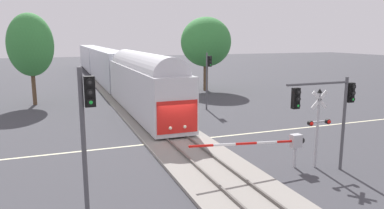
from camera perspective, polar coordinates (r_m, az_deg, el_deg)
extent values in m
plane|color=#3D3D42|center=(24.04, -2.45, -5.80)|extent=(220.00, 220.00, 0.00)
cube|color=beige|center=(24.03, -2.45, -5.79)|extent=(44.00, 0.20, 0.01)
cube|color=gray|center=(24.01, -2.46, -5.60)|extent=(4.40, 80.00, 0.18)
cube|color=#56514C|center=(23.76, -4.11, -5.39)|extent=(0.10, 80.00, 0.14)
cube|color=#56514C|center=(24.19, -0.84, -5.07)|extent=(0.10, 80.00, 0.14)
cube|color=silver|center=(32.27, -7.66, 2.47)|extent=(3.00, 18.86, 3.90)
cube|color=red|center=(23.41, -2.31, -1.99)|extent=(2.76, 0.08, 2.15)
cylinder|color=silver|center=(32.06, -7.74, 5.71)|extent=(2.76, 16.97, 2.76)
sphere|color=#F4F2CC|center=(23.41, -3.46, -3.72)|extent=(0.24, 0.24, 0.24)
sphere|color=#F4F2CC|center=(23.72, -1.15, -3.51)|extent=(0.24, 0.24, 0.24)
cube|color=#B7BCC6|center=(53.80, -13.07, 5.89)|extent=(3.00, 23.39, 4.60)
cube|color=black|center=(54.00, -11.49, 6.29)|extent=(0.04, 21.05, 0.90)
cube|color=gold|center=(54.13, -11.42, 4.76)|extent=(0.04, 21.52, 0.36)
cube|color=#B7BCC6|center=(77.89, -15.55, 7.16)|extent=(3.00, 23.39, 4.60)
cube|color=black|center=(78.03, -14.45, 7.44)|extent=(0.04, 21.05, 0.90)
cube|color=gold|center=(78.11, -14.39, 6.37)|extent=(0.04, 21.52, 0.36)
cylinder|color=#B7B7BC|center=(19.95, 15.92, -8.03)|extent=(0.14, 0.14, 1.10)
cube|color=#B7B7BC|center=(19.69, 16.05, -5.55)|extent=(0.56, 0.40, 0.70)
sphere|color=black|center=(19.89, 16.87, -5.42)|extent=(0.36, 0.36, 0.36)
cylinder|color=red|center=(19.34, 14.65, -5.66)|extent=(1.19, 0.12, 0.19)
cylinder|color=white|center=(18.68, 11.68, -5.89)|extent=(1.19, 0.12, 0.19)
cylinder|color=red|center=(18.07, 8.51, -6.11)|extent=(1.19, 0.12, 0.19)
cylinder|color=white|center=(17.52, 5.12, -6.33)|extent=(1.19, 0.12, 0.19)
cylinder|color=red|center=(17.04, 1.52, -6.54)|extent=(1.19, 0.12, 0.19)
sphere|color=red|center=(16.82, -0.35, -6.64)|extent=(0.14, 0.14, 0.14)
cylinder|color=#B2B2B7|center=(19.90, 19.14, -3.94)|extent=(0.14, 0.14, 3.98)
cube|color=white|center=(19.55, 19.47, 0.70)|extent=(0.98, 0.05, 0.98)
cube|color=white|center=(19.55, 19.47, 0.70)|extent=(0.98, 0.05, 0.98)
cube|color=#B2B2B7|center=(19.79, 19.22, -2.60)|extent=(1.10, 0.08, 0.08)
cylinder|color=black|center=(19.37, 18.16, -2.82)|extent=(0.26, 0.18, 0.26)
cylinder|color=black|center=(20.07, 20.61, -2.52)|extent=(0.26, 0.18, 0.26)
sphere|color=red|center=(19.29, 18.34, -2.88)|extent=(0.20, 0.20, 0.20)
sphere|color=red|center=(20.00, 20.80, -2.57)|extent=(0.20, 0.20, 0.20)
cone|color=black|center=(19.50, 19.51, 2.07)|extent=(0.28, 0.28, 0.22)
cylinder|color=#4C4C51|center=(33.99, 2.33, 3.66)|extent=(0.16, 0.16, 5.36)
cube|color=black|center=(33.92, 2.79, 6.83)|extent=(0.34, 0.26, 1.00)
sphere|color=#262626|center=(33.76, 2.90, 7.36)|extent=(0.20, 0.20, 0.20)
cylinder|color=black|center=(33.74, 2.92, 7.35)|extent=(0.24, 0.10, 0.24)
sphere|color=#262626|center=(33.78, 2.90, 6.81)|extent=(0.20, 0.20, 0.20)
cylinder|color=black|center=(33.76, 2.92, 6.81)|extent=(0.24, 0.10, 0.24)
sphere|color=green|center=(33.81, 2.89, 6.27)|extent=(0.20, 0.20, 0.20)
cylinder|color=black|center=(33.78, 2.91, 6.27)|extent=(0.24, 0.10, 0.24)
cylinder|color=#4C4C51|center=(19.96, 22.78, -2.88)|extent=(0.16, 0.16, 4.83)
cube|color=black|center=(19.87, 23.70, 1.74)|extent=(0.34, 0.26, 1.00)
sphere|color=#262626|center=(19.72, 24.07, 2.60)|extent=(0.20, 0.20, 0.20)
cylinder|color=black|center=(19.70, 24.13, 2.58)|extent=(0.24, 0.10, 0.24)
sphere|color=#262626|center=(19.76, 24.00, 1.68)|extent=(0.20, 0.20, 0.20)
cylinder|color=black|center=(19.74, 24.06, 1.67)|extent=(0.24, 0.10, 0.24)
sphere|color=green|center=(19.81, 23.93, 0.76)|extent=(0.20, 0.20, 0.20)
cylinder|color=black|center=(19.79, 23.99, 0.75)|extent=(0.24, 0.10, 0.24)
cylinder|color=#4C4C51|center=(18.42, 19.24, 3.15)|extent=(3.55, 0.12, 0.12)
cube|color=black|center=(17.75, 16.03, 0.94)|extent=(0.34, 0.26, 1.00)
sphere|color=#262626|center=(17.58, 16.38, 1.89)|extent=(0.20, 0.20, 0.20)
cylinder|color=black|center=(17.56, 16.44, 1.88)|extent=(0.24, 0.10, 0.24)
sphere|color=#262626|center=(17.63, 16.32, 0.86)|extent=(0.20, 0.20, 0.20)
cylinder|color=black|center=(17.61, 16.38, 0.85)|extent=(0.24, 0.10, 0.24)
sphere|color=green|center=(17.68, 16.27, -0.16)|extent=(0.20, 0.20, 0.20)
cylinder|color=black|center=(17.66, 16.33, -0.18)|extent=(0.24, 0.10, 0.24)
cylinder|color=#4C4C51|center=(12.59, -16.62, -7.70)|extent=(0.16, 0.16, 5.85)
cube|color=black|center=(12.13, -15.83, 1.98)|extent=(0.34, 0.26, 1.00)
sphere|color=#262626|center=(11.94, -15.85, 3.40)|extent=(0.20, 0.20, 0.20)
cylinder|color=black|center=(11.91, -15.83, 3.38)|extent=(0.24, 0.10, 0.24)
sphere|color=#262626|center=(11.98, -15.77, 1.88)|extent=(0.20, 0.20, 0.20)
cylinder|color=black|center=(11.95, -15.76, 1.86)|extent=(0.24, 0.10, 0.24)
sphere|color=green|center=(12.03, -15.69, 0.38)|extent=(0.20, 0.20, 0.20)
cylinder|color=black|center=(12.01, -15.68, 0.35)|extent=(0.24, 0.10, 0.24)
cylinder|color=brown|center=(39.82, -23.68, 2.59)|extent=(0.39, 0.39, 3.70)
ellipsoid|color=#38843D|center=(39.52, -24.13, 8.59)|extent=(4.41, 4.41, 6.21)
cylinder|color=brown|center=(46.52, 2.18, 4.60)|extent=(0.58, 0.58, 3.85)
ellipsoid|color=#38843D|center=(46.27, 2.21, 9.84)|extent=(6.36, 6.36, 6.20)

